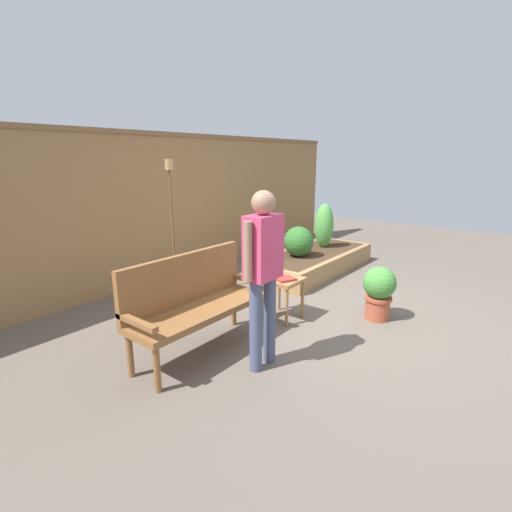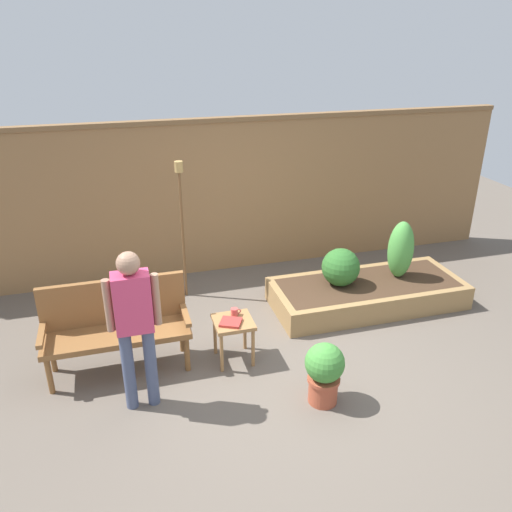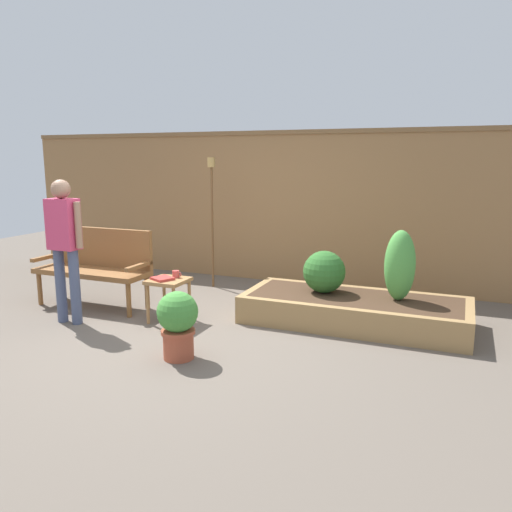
# 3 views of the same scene
# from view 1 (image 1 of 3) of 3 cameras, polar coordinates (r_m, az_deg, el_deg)

# --- Properties ---
(ground_plane) EXTENTS (14.00, 14.00, 0.00)m
(ground_plane) POSITION_cam_1_polar(r_m,az_deg,el_deg) (4.67, 9.94, -8.61)
(ground_plane) COLOR #60564C
(fence_back) EXTENTS (8.40, 0.14, 2.16)m
(fence_back) POSITION_cam_1_polar(r_m,az_deg,el_deg) (6.01, -12.05, 7.27)
(fence_back) COLOR olive
(fence_back) RESTS_ON ground_plane
(garden_bench) EXTENTS (1.44, 0.48, 0.94)m
(garden_bench) POSITION_cam_1_polar(r_m,az_deg,el_deg) (3.67, -9.28, -5.99)
(garden_bench) COLOR brown
(garden_bench) RESTS_ON ground_plane
(side_table) EXTENTS (0.40, 0.40, 0.48)m
(side_table) POSITION_cam_1_polar(r_m,az_deg,el_deg) (4.41, 4.02, -4.32)
(side_table) COLOR #9E7042
(side_table) RESTS_ON ground_plane
(cup_on_table) EXTENTS (0.11, 0.08, 0.08)m
(cup_on_table) POSITION_cam_1_polar(r_m,az_deg,el_deg) (4.46, 3.28, -2.45)
(cup_on_table) COLOR #CC4C47
(cup_on_table) RESTS_ON side_table
(book_on_table) EXTENTS (0.27, 0.26, 0.03)m
(book_on_table) POSITION_cam_1_polar(r_m,az_deg,el_deg) (4.32, 4.31, -3.36)
(book_on_table) COLOR #B2332D
(book_on_table) RESTS_ON side_table
(potted_boxwood) EXTENTS (0.37, 0.37, 0.62)m
(potted_boxwood) POSITION_cam_1_polar(r_m,az_deg,el_deg) (4.60, 17.76, -4.82)
(potted_boxwood) COLOR #A84C33
(potted_boxwood) RESTS_ON ground_plane
(raised_planter_bed) EXTENTS (2.40, 1.00, 0.30)m
(raised_planter_bed) POSITION_cam_1_polar(r_m,az_deg,el_deg) (6.39, 8.42, -0.76)
(raised_planter_bed) COLOR #997547
(raised_planter_bed) RESTS_ON ground_plane
(shrub_near_bench) EXTENTS (0.47, 0.47, 0.47)m
(shrub_near_bench) POSITION_cam_1_polar(r_m,az_deg,el_deg) (6.02, 6.33, 2.15)
(shrub_near_bench) COLOR brown
(shrub_near_bench) RESTS_ON raised_planter_bed
(shrub_far_corner) EXTENTS (0.32, 0.32, 0.75)m
(shrub_far_corner) POSITION_cam_1_polar(r_m,az_deg,el_deg) (6.69, 10.06, 4.46)
(shrub_far_corner) COLOR brown
(shrub_far_corner) RESTS_ON raised_planter_bed
(tiki_torch) EXTENTS (0.10, 0.10, 1.79)m
(tiki_torch) POSITION_cam_1_polar(r_m,az_deg,el_deg) (5.08, -12.45, 7.38)
(tiki_torch) COLOR brown
(tiki_torch) RESTS_ON ground_plane
(person_by_bench) EXTENTS (0.47, 0.20, 1.56)m
(person_by_bench) POSITION_cam_1_polar(r_m,az_deg,el_deg) (3.23, 1.06, -1.40)
(person_by_bench) COLOR #475170
(person_by_bench) RESTS_ON ground_plane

